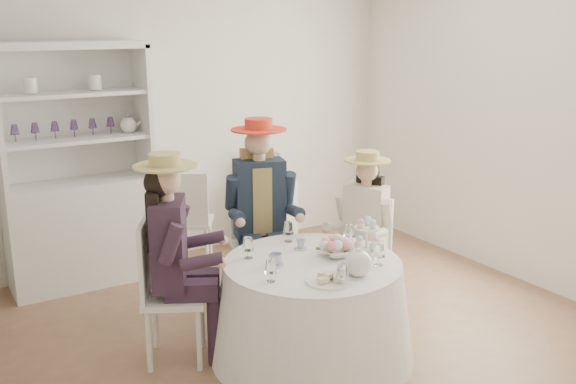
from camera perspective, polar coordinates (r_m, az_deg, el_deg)
ground at (r=5.04m, az=0.61°, el=-11.87°), size 4.50×4.50×0.00m
wall_back at (r=6.35m, az=-9.10°, el=6.38°), size 4.50×0.00×4.50m
wall_front at (r=3.14m, az=20.57°, el=-3.09°), size 4.50×0.00×4.50m
wall_right at (r=6.08m, az=18.96°, el=5.39°), size 0.00×4.50×4.50m
tea_table at (r=4.51m, az=2.15°, el=-10.37°), size 1.41×1.41×0.70m
hutch at (r=5.89m, az=-18.00°, el=-0.76°), size 1.35×0.71×2.12m
side_table at (r=6.68m, az=-1.83°, el=-1.82°), size 0.55×0.55×0.70m
hatbox at (r=6.55m, az=-1.86°, el=2.26°), size 0.29×0.29×0.27m
guest_left at (r=4.34m, az=-10.18°, el=-4.84°), size 0.62×0.56×1.46m
guest_mid at (r=5.12m, az=-2.50°, el=-0.92°), size 0.58×0.63×1.54m
guest_right at (r=5.17m, az=6.80°, el=-2.56°), size 0.55×0.50×1.29m
spare_chair at (r=6.04m, az=-8.72°, el=-2.21°), size 0.54×0.54×0.95m
teacup_a at (r=4.29m, az=-1.10°, el=-6.09°), size 0.12×0.12×0.07m
teacup_b at (r=4.59m, az=1.14°, el=-4.73°), size 0.07×0.07×0.06m
teacup_c at (r=4.61m, az=3.49°, el=-4.67°), size 0.09×0.09×0.06m
flower_bowl at (r=4.46m, az=4.35°, el=-5.42°), size 0.26×0.26×0.06m
flower_arrangement at (r=4.46m, az=4.20°, el=-4.59°), size 0.19×0.18×0.07m
table_teapot at (r=4.14m, az=6.27°, el=-6.31°), size 0.25×0.18×0.19m
sandwich_plate at (r=4.04m, az=3.62°, el=-7.78°), size 0.28×0.28×0.06m
cupcake_stand at (r=4.60m, az=6.99°, el=-4.10°), size 0.24×0.24×0.22m
stemware_set at (r=4.34m, az=2.20°, el=-5.28°), size 0.91×0.95×0.15m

